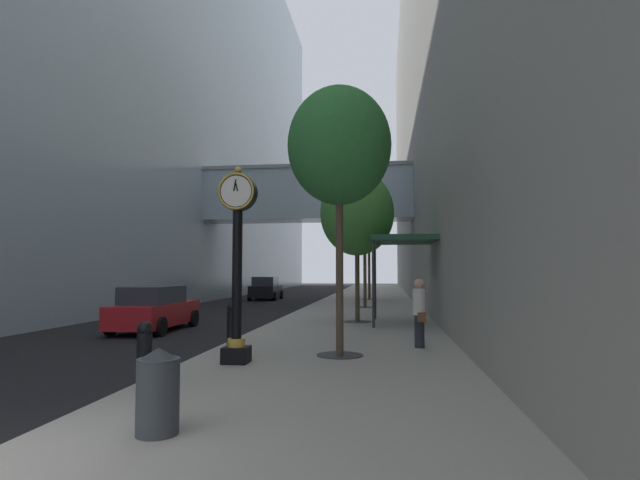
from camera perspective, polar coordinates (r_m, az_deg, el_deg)
name	(u,v)px	position (r m, az deg, el deg)	size (l,w,h in m)	color
ground_plane	(314,305)	(31.80, -0.68, -7.41)	(110.00, 110.00, 0.00)	black
sidewalk_right	(366,301)	(34.51, 5.28, -6.98)	(6.34, 80.00, 0.14)	#9E998E
building_block_left	(156,53)	(41.56, -18.18, 19.57)	(23.55, 80.00, 36.82)	#93A8B7
building_block_right	(478,75)	(37.49, 17.52, 17.53)	(9.00, 80.00, 31.05)	gray
street_clock	(237,254)	(11.17, -9.42, -1.61)	(0.84, 0.55, 4.32)	black
bollard_nearest	(144,354)	(9.12, -19.39, -12.14)	(0.26, 0.26, 1.16)	black
bollard_third	(232,324)	(13.60, -10.05, -9.38)	(0.26, 0.26, 1.16)	black
street_tree_near	(339,147)	(12.35, 2.21, 10.57)	(2.52, 2.52, 6.49)	#333335
street_tree_mid_near	(357,213)	(20.04, 4.24, 3.03)	(2.94, 2.94, 6.00)	#333335
street_tree_mid_far	(365,212)	(28.05, 5.10, 3.23)	(2.19, 2.19, 6.61)	#333335
street_tree_far	(369,235)	(35.89, 5.60, 0.57)	(1.84, 1.84, 5.69)	#333335
trash_bin	(158,390)	(6.72, -17.98, -15.92)	(0.53, 0.53, 1.05)	#383D42
pedestrian_walking	(419,311)	(13.48, 11.25, -7.93)	(0.41, 0.50, 1.79)	#23232D
storefront_awning	(402,241)	(19.55, 9.33, -0.15)	(2.40, 3.60, 3.30)	#235138
car_red_near	(155,309)	(19.02, -18.30, -7.47)	(2.04, 4.52, 1.60)	#AD191E
car_black_mid	(266,289)	(37.88, -6.19, -5.52)	(2.13, 4.07, 1.71)	black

